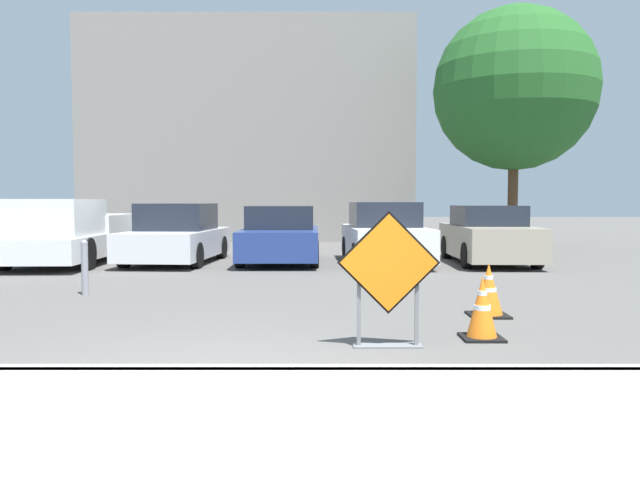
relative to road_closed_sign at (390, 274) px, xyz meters
The scene contains 14 objects.
ground_plane 8.92m from the road_closed_sign, 101.18° to the left, with size 96.00×96.00×0.00m, color #565451.
sidewalk_strip 3.29m from the road_closed_sign, 122.45° to the right, with size 23.20×2.85×0.14m.
curb_lip 2.26m from the road_closed_sign, 143.28° to the right, with size 23.20×0.20×0.14m.
road_closed_sign is the anchor object (origin of this frame).
traffic_cone_nearest 1.26m from the road_closed_sign, 21.19° to the left, with size 0.45×0.45×0.71m.
traffic_cone_second 2.43m from the road_closed_sign, 49.64° to the left, with size 0.52×0.52×0.71m.
pickup_truck 11.18m from the road_closed_sign, 128.43° to the left, with size 2.20×5.58×1.60m.
parked_car_nearest 10.18m from the road_closed_sign, 115.25° to the left, with size 2.14×4.27×1.50m.
parked_car_second 9.47m from the road_closed_sign, 100.51° to the left, with size 1.97×4.19×1.44m.
parked_car_third 9.07m from the road_closed_sign, 84.37° to the left, with size 2.01×4.21×1.53m.
parked_car_fourth 9.79m from the road_closed_sign, 68.99° to the left, with size 1.87×4.28×1.45m.
bollard_nearest 5.93m from the road_closed_sign, 140.98° to the left, with size 0.12×0.12×0.92m.
building_facade_backdrop 20.33m from the road_closed_sign, 100.27° to the left, with size 12.96×5.00×8.63m.
street_tree_behind_lot 15.18m from the road_closed_sign, 67.97° to the left, with size 5.13×5.13×7.67m.
Camera 1 is at (1.00, -5.21, 1.54)m, focal length 35.00 mm.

